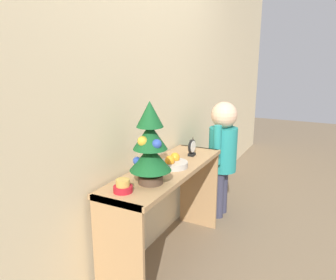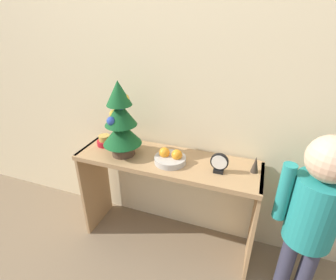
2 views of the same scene
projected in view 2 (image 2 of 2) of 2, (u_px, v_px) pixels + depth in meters
ground_plane at (158, 257)px, 1.81m from camera, size 12.00×12.00×0.00m
back_wall at (179, 61)px, 1.58m from camera, size 7.00×0.05×2.50m
console_table at (167, 179)px, 1.72m from camera, size 1.17×0.36×0.69m
mini_tree at (121, 121)px, 1.59m from camera, size 0.24×0.24×0.48m
fruit_bowl at (170, 158)px, 1.60m from camera, size 0.19×0.19×0.09m
singing_bowl at (105, 141)px, 1.80m from camera, size 0.11×0.11×0.07m
desk_clock at (219, 163)px, 1.49m from camera, size 0.10×0.04×0.12m
figurine at (255, 165)px, 1.49m from camera, size 0.04×0.04×0.10m
child_figure at (316, 207)px, 1.31m from camera, size 0.38×0.25×1.04m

